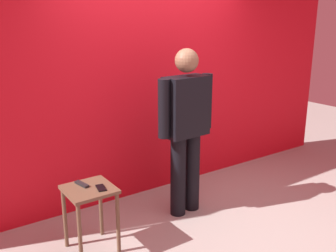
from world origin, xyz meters
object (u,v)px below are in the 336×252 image
(cell_phone, at_px, (101,188))
(tv_remote, at_px, (82,184))
(side_table, at_px, (90,201))
(standing_person, at_px, (186,124))

(cell_phone, relative_size, tv_remote, 0.85)
(side_table, height_order, cell_phone, cell_phone)
(standing_person, xyz_separation_m, side_table, (-1.14, -0.10, -0.51))
(standing_person, height_order, cell_phone, standing_person)
(standing_person, bearing_deg, tv_remote, -179.42)
(standing_person, bearing_deg, side_table, -174.85)
(standing_person, height_order, tv_remote, standing_person)
(side_table, distance_m, cell_phone, 0.17)
(cell_phone, bearing_deg, tv_remote, 136.51)
(standing_person, relative_size, tv_remote, 10.43)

